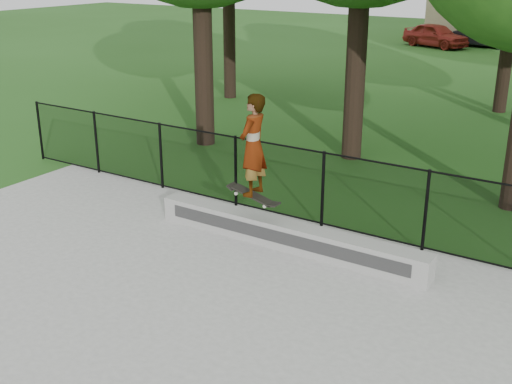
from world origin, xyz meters
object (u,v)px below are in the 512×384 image
at_px(car_a, 436,35).
at_px(skater_airborne, 253,147).
at_px(grind_ledge, 286,235).
at_px(car_b, 486,37).

relative_size(car_a, skater_airborne, 1.98).
relative_size(grind_ledge, car_b, 1.62).
height_order(grind_ledge, skater_airborne, skater_airborne).
xyz_separation_m(car_b, skater_airborne, (3.38, -29.75, 1.28)).
bearing_deg(skater_airborne, car_a, 101.73).
bearing_deg(grind_ledge, car_b, 97.65).
bearing_deg(car_a, grind_ledge, -145.08).
relative_size(grind_ledge, car_a, 1.35).
height_order(car_a, skater_airborne, skater_airborne).
bearing_deg(skater_airborne, grind_ledge, 15.62).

